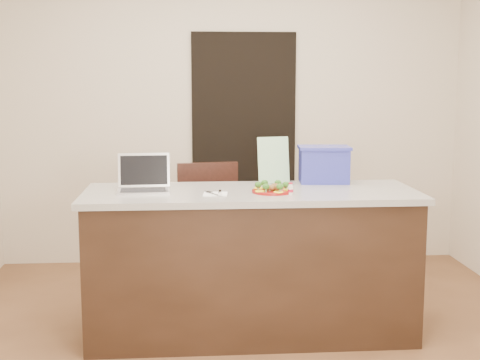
{
  "coord_description": "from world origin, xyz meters",
  "views": [
    {
      "loc": [
        -0.38,
        -3.8,
        1.61
      ],
      "look_at": [
        -0.07,
        0.2,
        0.99
      ],
      "focal_mm": 50.0,
      "sensor_mm": 36.0,
      "label": 1
    }
  ],
  "objects": [
    {
      "name": "ground",
      "position": [
        0.0,
        0.0,
        0.0
      ],
      "size": [
        4.0,
        4.0,
        0.0
      ],
      "primitive_type": "plane",
      "color": "brown",
      "rests_on": "ground"
    },
    {
      "name": "meatballs",
      "position": [
        0.12,
        0.17,
        0.95
      ],
      "size": [
        0.1,
        0.1,
        0.04
      ],
      "color": "brown",
      "rests_on": "plate"
    },
    {
      "name": "room_shell",
      "position": [
        0.0,
        0.0,
        1.62
      ],
      "size": [
        4.0,
        4.0,
        4.0
      ],
      "color": "white",
      "rests_on": "ground"
    },
    {
      "name": "broccoli",
      "position": [
        0.12,
        0.17,
        0.97
      ],
      "size": [
        0.21,
        0.19,
        0.04
      ],
      "color": "#1F4B14",
      "rests_on": "plate"
    },
    {
      "name": "laptop",
      "position": [
        -0.66,
        0.3,
        0.98
      ],
      "size": [
        0.33,
        0.27,
        0.23
      ],
      "rotation": [
        0.0,
        0.0,
        0.05
      ],
      "color": "#BBBABF",
      "rests_on": "island"
    },
    {
      "name": "island",
      "position": [
        0.0,
        0.25,
        0.46
      ],
      "size": [
        2.06,
        0.76,
        0.92
      ],
      "color": "black",
      "rests_on": "ground"
    },
    {
      "name": "leaflet",
      "position": [
        0.18,
        0.54,
        1.07
      ],
      "size": [
        0.22,
        0.09,
        0.3
      ],
      "primitive_type": "cube",
      "rotation": [
        -0.14,
        0.0,
        0.21
      ],
      "color": "white",
      "rests_on": "island"
    },
    {
      "name": "fork",
      "position": [
        -0.24,
        0.14,
        0.93
      ],
      "size": [
        0.07,
        0.17,
        0.0
      ],
      "rotation": [
        0.0,
        0.0,
        0.5
      ],
      "color": "#ABABAF",
      "rests_on": "napkin"
    },
    {
      "name": "pepper_rings",
      "position": [
        0.12,
        0.17,
        0.94
      ],
      "size": [
        0.23,
        0.24,
        0.01
      ],
      "color": "#FAF31A",
      "rests_on": "plate"
    },
    {
      "name": "plate",
      "position": [
        0.12,
        0.17,
        0.93
      ],
      "size": [
        0.25,
        0.25,
        0.02
      ],
      "rotation": [
        0.0,
        0.0,
        0.25
      ],
      "color": "maroon",
      "rests_on": "island"
    },
    {
      "name": "doorway",
      "position": [
        0.1,
        1.98,
        1.0
      ],
      "size": [
        0.9,
        0.02,
        2.0
      ],
      "primitive_type": "cube",
      "color": "black",
      "rests_on": "ground"
    },
    {
      "name": "blue_box",
      "position": [
        0.51,
        0.54,
        1.04
      ],
      "size": [
        0.35,
        0.27,
        0.24
      ],
      "rotation": [
        0.0,
        0.0,
        -0.07
      ],
      "color": "#2B2F9C",
      "rests_on": "island"
    },
    {
      "name": "napkin",
      "position": [
        -0.22,
        0.13,
        0.92
      ],
      "size": [
        0.15,
        0.15,
        0.01
      ],
      "primitive_type": "cube",
      "rotation": [
        0.0,
        0.0,
        -0.09
      ],
      "color": "white",
      "rests_on": "island"
    },
    {
      "name": "yogurt_bottle",
      "position": [
        0.22,
        0.1,
        0.95
      ],
      "size": [
        0.03,
        0.03,
        0.07
      ],
      "rotation": [
        0.0,
        0.0,
        0.33
      ],
      "color": "beige",
      "rests_on": "island"
    },
    {
      "name": "chair",
      "position": [
        -0.25,
        0.9,
        0.57
      ],
      "size": [
        0.5,
        0.5,
        1.0
      ],
      "rotation": [
        0.0,
        0.0,
        0.14
      ],
      "color": "#34160F",
      "rests_on": "ground"
    },
    {
      "name": "knife",
      "position": [
        -0.19,
        0.11,
        0.93
      ],
      "size": [
        0.02,
        0.19,
        0.01
      ],
      "rotation": [
        0.0,
        0.0,
        -0.08
      ],
      "color": "white",
      "rests_on": "napkin"
    }
  ]
}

